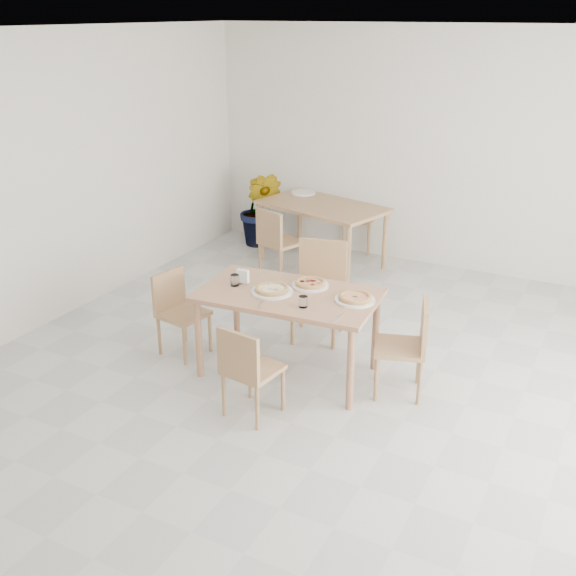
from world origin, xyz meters
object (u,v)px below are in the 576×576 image
at_px(pizza_margherita, 355,297).
at_px(potted_plant, 260,209).
at_px(plate_pepperoni, 310,285).
at_px(chair_back_s, 276,239).
at_px(plate_empty, 303,193).
at_px(chair_north, 320,283).
at_px(chair_west, 177,306).
at_px(napkin_holder, 243,277).
at_px(tumbler_a, 235,280).
at_px(plate_mushroom, 272,291).
at_px(chair_south, 247,367).
at_px(pizza_pepperoni, 310,283).
at_px(main_table, 288,302).
at_px(pizza_mushroom, 272,289).
at_px(tumbler_b, 303,302).
at_px(chair_back_n, 364,212).
at_px(chair_east, 410,342).
at_px(second_table, 323,211).

xyz_separation_m(pizza_margherita, potted_plant, (-2.47, 2.77, -0.28)).
height_order(plate_pepperoni, chair_back_s, chair_back_s).
bearing_deg(plate_pepperoni, plate_empty, 117.53).
height_order(chair_north, chair_back_s, chair_north).
distance_m(chair_west, napkin_holder, 0.75).
relative_size(tumbler_a, napkin_holder, 0.77).
bearing_deg(napkin_holder, tumbler_a, -125.78).
bearing_deg(plate_mushroom, plate_pepperoni, 50.32).
bearing_deg(chair_south, napkin_holder, -49.66).
bearing_deg(napkin_holder, pizza_pepperoni, 17.43).
height_order(main_table, pizza_pepperoni, pizza_pepperoni).
height_order(pizza_mushroom, tumbler_b, tumbler_b).
bearing_deg(chair_back_n, napkin_holder, -85.27).
bearing_deg(plate_pepperoni, pizza_pepperoni, 0.00).
bearing_deg(chair_back_s, plate_empty, -60.54).
distance_m(main_table, chair_east, 1.05).
bearing_deg(pizza_mushroom, second_table, 106.19).
bearing_deg(chair_west, main_table, -74.98).
bearing_deg(tumbler_b, chair_back_n, 104.08).
distance_m(chair_south, plate_empty, 4.03).
relative_size(plate_pepperoni, plate_empty, 0.99).
bearing_deg(chair_south, chair_west, -22.54).
relative_size(pizza_pepperoni, potted_plant, 0.26).
distance_m(chair_north, pizza_pepperoni, 0.67).
xyz_separation_m(main_table, chair_east, (1.02, 0.15, -0.20)).
xyz_separation_m(chair_south, potted_plant, (-1.97, 3.64, 0.06)).
height_order(second_table, potted_plant, potted_plant).
bearing_deg(napkin_holder, plate_mushroom, -14.40).
xyz_separation_m(chair_south, pizza_mushroom, (-0.18, 0.71, 0.34)).
bearing_deg(plate_empty, potted_plant, -167.23).
height_order(chair_east, chair_back_s, chair_back_s).
distance_m(pizza_mushroom, tumbler_a, 0.35).
distance_m(chair_north, potted_plant, 2.76).
distance_m(main_table, chair_west, 1.10).
bearing_deg(pizza_margherita, main_table, -169.52).
bearing_deg(chair_east, tumbler_b, -83.94).
bearing_deg(chair_back_s, pizza_mushroom, 137.03).
bearing_deg(pizza_mushroom, pizza_pepperoni, 50.32).
height_order(plate_mushroom, tumbler_a, tumbler_a).
distance_m(pizza_pepperoni, plate_empty, 3.14).
distance_m(tumbler_b, chair_back_s, 2.56).
bearing_deg(potted_plant, plate_mushroom, -58.55).
distance_m(chair_south, pizza_mushroom, 0.81).
relative_size(chair_south, potted_plant, 0.76).
bearing_deg(chair_east, plate_empty, -158.61).
bearing_deg(second_table, pizza_mushroom, -59.00).
xyz_separation_m(chair_east, tumbler_b, (-0.78, -0.36, 0.33)).
bearing_deg(chair_west, chair_east, -73.48).
bearing_deg(tumbler_b, pizza_mushroom, 157.99).
bearing_deg(plate_pepperoni, chair_back_n, 103.49).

